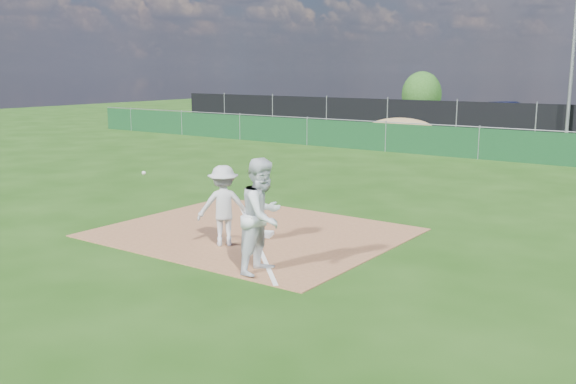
# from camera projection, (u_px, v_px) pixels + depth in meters

# --- Properties ---
(ground) EXTENTS (90.00, 90.00, 0.00)m
(ground) POSITION_uv_depth(u_px,v_px,m) (425.00, 176.00, 20.90)
(ground) COLOR #1A400D
(ground) RESTS_ON ground
(infield_dirt) EXTENTS (6.00, 5.00, 0.02)m
(infield_dirt) POSITION_uv_depth(u_px,v_px,m) (252.00, 233.00, 13.71)
(infield_dirt) COLOR brown
(infield_dirt) RESTS_ON ground
(foul_line) EXTENTS (5.01, 5.01, 0.01)m
(foul_line) POSITION_uv_depth(u_px,v_px,m) (252.00, 232.00, 13.71)
(foul_line) COLOR white
(foul_line) RESTS_ON infield_dirt
(green_fence) EXTENTS (44.00, 0.05, 1.20)m
(green_fence) POSITION_uv_depth(u_px,v_px,m) (479.00, 144.00, 24.78)
(green_fence) COLOR #0E3619
(green_fence) RESTS_ON ground
(dirt_mound) EXTENTS (3.38, 2.60, 1.17)m
(dirt_mound) POSITION_uv_depth(u_px,v_px,m) (401.00, 130.00, 30.43)
(dirt_mound) COLOR #997A4A
(dirt_mound) RESTS_ON ground
(black_fence) EXTENTS (46.00, 0.04, 1.80)m
(black_fence) POSITION_uv_depth(u_px,v_px,m) (536.00, 122.00, 31.11)
(black_fence) COLOR black
(black_fence) RESTS_ON ground
(parking_lot) EXTENTS (46.00, 9.00, 0.01)m
(parking_lot) POSITION_uv_depth(u_px,v_px,m) (559.00, 132.00, 35.27)
(parking_lot) COLOR black
(parking_lot) RESTS_ON ground
(light_pole) EXTENTS (0.16, 0.16, 8.00)m
(light_pole) POSITION_uv_depth(u_px,v_px,m) (573.00, 57.00, 29.42)
(light_pole) COLOR slate
(light_pole) RESTS_ON ground
(first_base) EXTENTS (0.48, 0.48, 0.08)m
(first_base) POSITION_uv_depth(u_px,v_px,m) (263.00, 234.00, 13.40)
(first_base) COLOR white
(first_base) RESTS_ON infield_dirt
(play_at_first) EXTENTS (2.50, 1.14, 1.59)m
(play_at_first) POSITION_uv_depth(u_px,v_px,m) (224.00, 206.00, 12.57)
(play_at_first) COLOR silver
(play_at_first) RESTS_ON infield_dirt
(runner) EXTENTS (0.84, 1.04, 1.99)m
(runner) POSITION_uv_depth(u_px,v_px,m) (263.00, 216.00, 10.90)
(runner) COLOR silver
(runner) RESTS_ON ground
(car_left) EXTENTS (4.25, 1.99, 1.41)m
(car_left) POSITION_uv_depth(u_px,v_px,m) (437.00, 116.00, 37.87)
(car_left) COLOR #AFB2B7
(car_left) RESTS_ON parking_lot
(car_mid) EXTENTS (5.11, 3.44, 1.59)m
(car_mid) POSITION_uv_depth(u_px,v_px,m) (508.00, 116.00, 36.39)
(car_mid) COLOR black
(car_mid) RESTS_ON parking_lot
(tree_left) EXTENTS (2.77, 2.77, 3.28)m
(tree_left) POSITION_uv_depth(u_px,v_px,m) (422.00, 94.00, 44.95)
(tree_left) COLOR #382316
(tree_left) RESTS_ON ground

